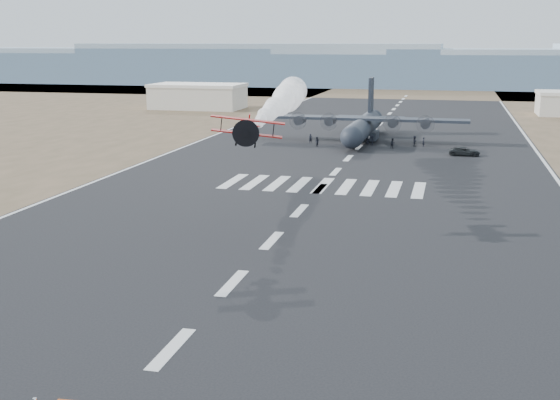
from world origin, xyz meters
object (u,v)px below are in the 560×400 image
at_px(crew_f, 415,141).
at_px(aerobatic_biplane, 247,128).
at_px(crew_e, 367,139).
at_px(crew_g, 311,139).
at_px(support_vehicle, 464,151).
at_px(crew_b, 317,142).
at_px(hangar_left, 198,96).
at_px(crew_c, 372,141).
at_px(crew_h, 393,143).
at_px(crew_a, 423,142).
at_px(crew_d, 354,140).
at_px(transport_aircraft, 363,125).

bearing_deg(crew_f, aerobatic_biplane, 159.89).
bearing_deg(crew_e, crew_g, 96.51).
xyz_separation_m(support_vehicle, crew_b, (-24.85, 4.06, 0.16)).
relative_size(hangar_left, crew_c, 14.69).
bearing_deg(crew_f, crew_h, 124.26).
distance_m(hangar_left, aerobatic_biplane, 128.78).
relative_size(crew_a, crew_c, 0.98).
bearing_deg(crew_f, crew_d, 91.36).
bearing_deg(crew_c, crew_a, 110.84).
distance_m(aerobatic_biplane, crew_h, 59.50).
relative_size(support_vehicle, crew_b, 2.92).
bearing_deg(crew_a, transport_aircraft, -135.56).
distance_m(crew_b, crew_e, 9.88).
bearing_deg(crew_e, crew_b, 120.96).
bearing_deg(support_vehicle, hangar_left, 46.64).
distance_m(crew_b, crew_g, 4.25).
xyz_separation_m(transport_aircraft, crew_d, (-0.75, -6.83, -1.91)).
bearing_deg(crew_c, crew_d, -47.89).
relative_size(hangar_left, crew_h, 14.07).
bearing_deg(crew_g, crew_a, -25.71).
height_order(crew_b, crew_e, crew_e).
xyz_separation_m(hangar_left, crew_e, (52.96, -56.26, -2.48)).
xyz_separation_m(aerobatic_biplane, transport_aircraft, (2.61, 66.37, -7.19)).
height_order(hangar_left, crew_h, hangar_left).
bearing_deg(hangar_left, aerobatic_biplane, -67.57).
bearing_deg(crew_f, crew_e, 72.99).
relative_size(transport_aircraft, crew_g, 22.42).
bearing_deg(support_vehicle, crew_e, 59.95).
xyz_separation_m(aerobatic_biplane, support_vehicle, (20.63, 52.90, -9.34)).
relative_size(support_vehicle, crew_c, 2.96).
xyz_separation_m(hangar_left, aerobatic_biplane, (49.08, -118.88, 6.61)).
xyz_separation_m(crew_a, crew_c, (-8.89, -0.33, 0.02)).
xyz_separation_m(hangar_left, support_vehicle, (69.71, -65.98, -2.72)).
xyz_separation_m(hangar_left, crew_a, (62.89, -57.68, -2.59)).
distance_m(support_vehicle, crew_e, 19.37).
height_order(hangar_left, crew_c, hangar_left).
relative_size(aerobatic_biplane, transport_aircraft, 0.18).
height_order(crew_d, crew_f, crew_d).
height_order(transport_aircraft, crew_d, transport_aircraft).
relative_size(crew_b, crew_e, 0.92).
bearing_deg(transport_aircraft, crew_b, -125.49).
bearing_deg(crew_b, crew_e, 82.68).
bearing_deg(crew_g, crew_b, -90.42).
relative_size(crew_a, crew_g, 0.97).
relative_size(hangar_left, aerobatic_biplane, 3.55).
relative_size(transport_aircraft, crew_a, 23.21).
height_order(crew_c, crew_g, crew_g).
xyz_separation_m(aerobatic_biplane, crew_c, (4.92, 60.86, -9.19)).
distance_m(support_vehicle, crew_c, 17.62).
distance_m(hangar_left, crew_a, 85.38).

